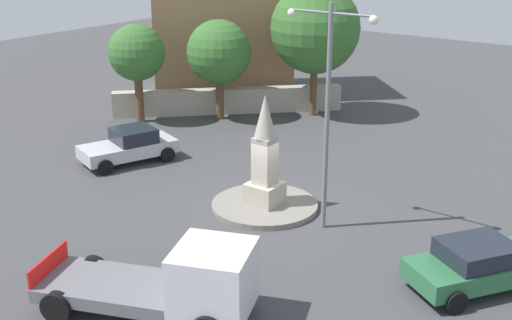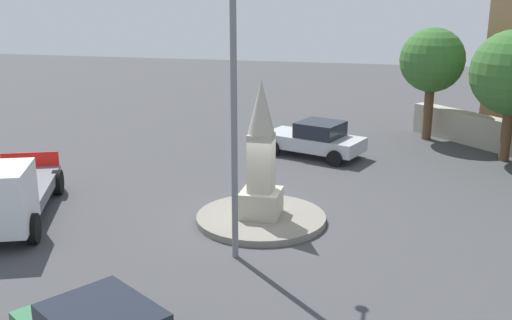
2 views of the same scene
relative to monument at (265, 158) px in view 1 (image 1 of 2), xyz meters
name	(u,v)px [view 1 (image 1 of 2)]	position (x,y,z in m)	size (l,w,h in m)	color
ground_plane	(265,208)	(0.00, 0.00, -1.93)	(80.00, 80.00, 0.00)	#424244
traffic_island	(265,205)	(0.00, 0.00, -1.83)	(3.86, 3.86, 0.20)	gray
monument	(265,158)	(0.00, 0.00, 0.00)	(1.14, 1.14, 4.04)	#B2AA99
streetlamp	(328,96)	(-2.53, 0.12, 2.64)	(3.13, 0.28, 7.49)	slate
car_green_parked_left	(482,264)	(-8.10, 0.86, -1.20)	(3.86, 4.60, 1.41)	#2D6B42
car_silver_far_side	(130,145)	(7.57, -0.59, -1.20)	(3.07, 4.40, 1.47)	#B7BABF
truck_white_passing	(179,283)	(-2.28, 7.02, -0.91)	(6.02, 3.94, 2.12)	silver
stone_boundary_wall	(228,101)	(8.99, -9.20, -1.25)	(12.39, 0.70, 1.36)	#B2AA99
corner_building	(219,7)	(12.23, -12.52, 3.19)	(7.83, 6.29, 10.24)	#A87A56
tree_near_wall	(219,53)	(8.69, -8.09, 1.58)	(3.32, 3.32, 5.20)	brown
tree_mid_cluster	(315,29)	(5.09, -11.61, 2.69)	(4.68, 4.68, 6.97)	brown
tree_far_corner	(137,53)	(11.66, -5.19, 1.65)	(2.87, 2.87, 5.06)	brown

